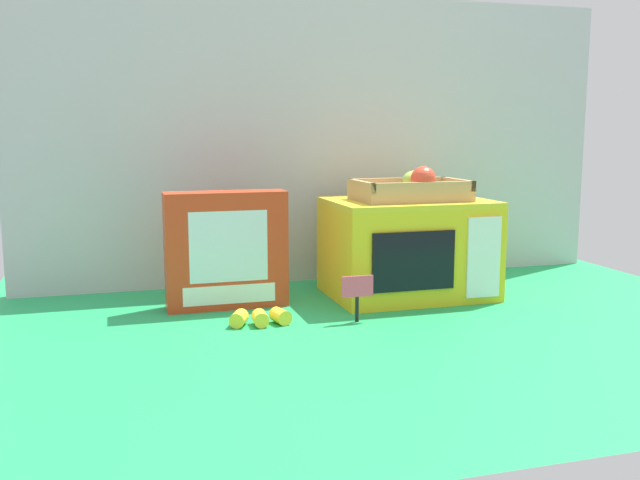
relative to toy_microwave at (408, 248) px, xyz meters
name	(u,v)px	position (x,y,z in m)	size (l,w,h in m)	color
ground_plane	(357,301)	(-0.14, -0.03, -0.12)	(1.70, 1.70, 0.00)	#219E54
display_back_panel	(324,140)	(-0.14, 0.25, 0.26)	(1.61, 0.03, 0.75)	#B7BABF
toy_microwave	(408,248)	(0.00, 0.00, 0.00)	(0.38, 0.28, 0.24)	yellow
food_groups_crate	(412,190)	(0.00, -0.02, 0.14)	(0.26, 0.17, 0.08)	tan
cookie_set_box	(226,250)	(-0.45, 0.01, 0.01)	(0.28, 0.08, 0.27)	red
price_sign	(357,291)	(-0.20, -0.20, -0.05)	(0.07, 0.01, 0.10)	black
loose_toy_banana	(260,318)	(-0.40, -0.16, -0.10)	(0.13, 0.06, 0.03)	yellow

